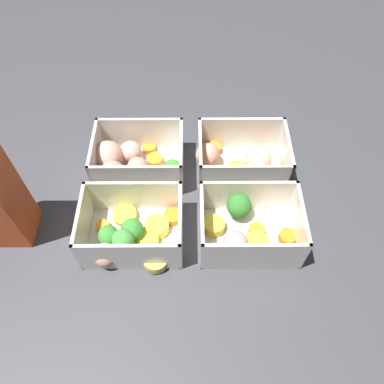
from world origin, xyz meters
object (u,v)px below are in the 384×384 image
at_px(container_far_right, 132,233).
at_px(container_near_left, 244,160).
at_px(container_near_right, 131,161).
at_px(container_far_left, 248,228).

bearing_deg(container_far_right, container_near_left, -142.03).
relative_size(container_near_left, container_near_right, 1.01).
height_order(container_near_left, container_far_right, same).
xyz_separation_m(container_near_left, container_near_right, (0.20, 0.00, 0.00)).
height_order(container_near_left, container_near_right, same).
xyz_separation_m(container_near_left, container_far_left, (0.01, 0.14, -0.00)).
bearing_deg(container_near_left, container_far_left, 87.53).
bearing_deg(container_near_right, container_near_left, -179.41).
xyz_separation_m(container_near_right, container_far_left, (-0.19, 0.14, -0.00)).
distance_m(container_near_left, container_far_right, 0.24).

